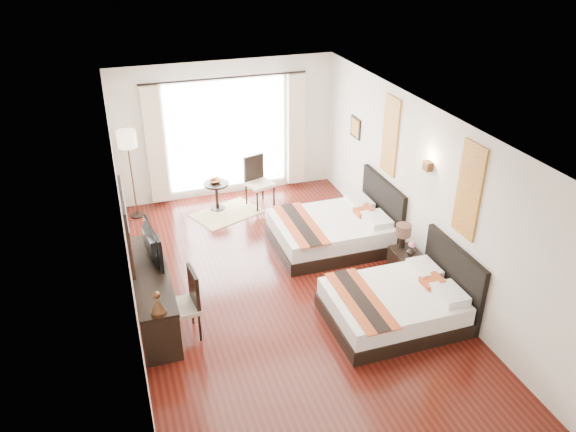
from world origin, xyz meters
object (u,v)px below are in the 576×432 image
object	(u,v)px
floor_lamp	(127,145)
console_desk	(153,294)
nightstand	(405,263)
bed_near	(399,304)
vase	(411,250)
desk_chair	(183,317)
window_chair	(259,191)
table_lamp	(403,232)
television	(147,245)
bed_far	(335,230)
fruit_bowl	(215,181)
side_table	(217,196)

from	to	relation	value
floor_lamp	console_desk	bearing A→B (deg)	-90.35
nightstand	console_desk	distance (m)	3.99
nightstand	floor_lamp	bearing A→B (deg)	138.39
bed_near	vase	bearing A→B (deg)	52.63
vase	desk_chair	size ratio (longest dim) A/B	0.14
window_chair	vase	bearing A→B (deg)	7.03
desk_chair	table_lamp	bearing A→B (deg)	-177.97
console_desk	television	world-z (taller)	television
bed_near	window_chair	bearing A→B (deg)	102.05
bed_near	desk_chair	size ratio (longest dim) A/B	1.87
bed_far	nightstand	xyz separation A→B (m)	(0.70, -1.28, -0.06)
bed_far	console_desk	bearing A→B (deg)	-162.35
bed_near	desk_chair	bearing A→B (deg)	168.11
desk_chair	bed_far	bearing A→B (deg)	-156.20
table_lamp	console_desk	distance (m)	3.97
bed_near	console_desk	size ratio (longest dim) A/B	0.87
fruit_bowl	table_lamp	bearing A→B (deg)	-53.77
side_table	floor_lamp	bearing A→B (deg)	172.73
desk_chair	side_table	xyz separation A→B (m)	(1.25, 3.67, -0.03)
floor_lamp	bed_far	bearing A→B (deg)	-34.43
fruit_bowl	window_chair	world-z (taller)	window_chair
bed_near	bed_far	world-z (taller)	bed_far
television	bed_far	bearing A→B (deg)	-85.17
vase	side_table	size ratio (longest dim) A/B	0.26
console_desk	side_table	bearing A→B (deg)	62.77
console_desk	television	bearing A→B (deg)	86.48
bed_near	fruit_bowl	size ratio (longest dim) A/B	8.26
nightstand	bed_near	bearing A→B (deg)	-123.29
desk_chair	fruit_bowl	bearing A→B (deg)	-113.80
bed_near	vase	xyz separation A→B (m)	(0.65, 0.85, 0.29)
bed_near	table_lamp	size ratio (longest dim) A/B	4.83
console_desk	bed_far	bearing A→B (deg)	17.65
table_lamp	desk_chair	size ratio (longest dim) A/B	0.39
floor_lamp	table_lamp	bearing A→B (deg)	-40.92
bed_far	console_desk	distance (m)	3.44
console_desk	television	size ratio (longest dim) A/B	2.44
television	side_table	world-z (taller)	television
vase	window_chair	size ratio (longest dim) A/B	0.14
table_lamp	console_desk	bearing A→B (deg)	178.10
floor_lamp	fruit_bowl	bearing A→B (deg)	-6.16
floor_lamp	nightstand	bearing A→B (deg)	-41.61
table_lamp	vase	world-z (taller)	table_lamp
bed_far	television	distance (m)	3.41
bed_near	fruit_bowl	world-z (taller)	bed_near
console_desk	desk_chair	xyz separation A→B (m)	(0.33, -0.59, -0.07)
bed_far	television	xyz separation A→B (m)	(-3.26, -0.72, 0.72)
television	desk_chair	size ratio (longest dim) A/B	0.88
floor_lamp	desk_chair	bearing A→B (deg)	-85.39
window_chair	console_desk	bearing A→B (deg)	-57.01
television	desk_chair	distance (m)	1.19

